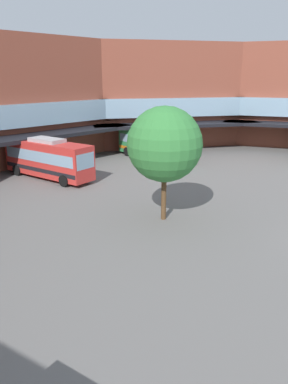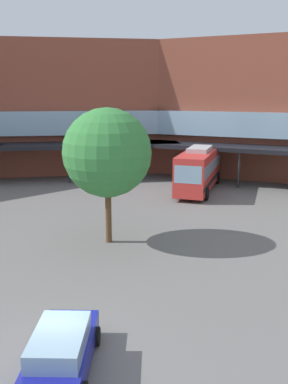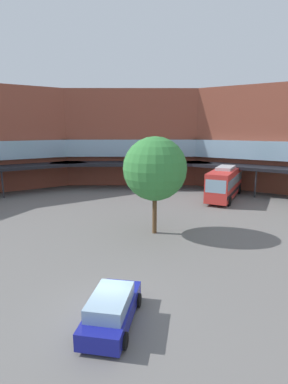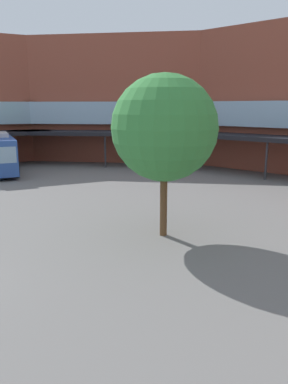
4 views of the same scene
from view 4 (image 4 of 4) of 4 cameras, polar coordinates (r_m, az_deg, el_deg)
plaza_tree at (r=18.36m, az=3.09°, el=9.53°), size 5.11×5.11×7.93m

